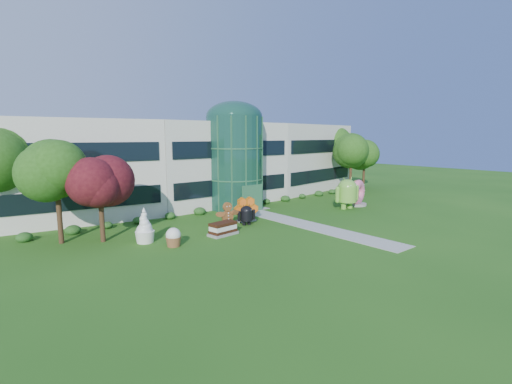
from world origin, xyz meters
TOP-DOWN VIEW (x-y plane):
  - ground at (0.00, 0.00)m, footprint 140.00×140.00m
  - building at (0.00, 18.00)m, footprint 46.00×15.00m
  - atrium at (0.00, 12.00)m, footprint 6.00×6.00m
  - walkway at (0.00, 2.00)m, footprint 2.40×20.00m
  - tree_red at (-15.50, 7.50)m, footprint 4.00×4.00m
  - trees_backdrop at (0.00, 13.00)m, footprint 52.00×8.00m
  - android_green at (8.87, 3.70)m, footprint 3.64×2.74m
  - android_black at (-4.05, 4.79)m, footprint 1.98×1.53m
  - donut at (11.25, 4.18)m, footprint 3.08×1.98m
  - gingerbread at (-5.95, 4.98)m, footprint 2.50×1.09m
  - ice_cream_sandwich at (-7.57, 3.32)m, footprint 2.49×1.47m
  - honeycomb at (-3.19, 5.95)m, footprint 2.70×1.34m
  - froyo at (-13.18, 5.28)m, footprint 1.70×1.70m
  - cupcake at (-12.01, 3.05)m, footprint 1.41×1.41m

SIDE VIEW (x-z plane):
  - ground at x=0.00m, z-range 0.00..0.00m
  - walkway at x=0.00m, z-range 0.00..0.04m
  - ice_cream_sandwich at x=-7.57m, z-range 0.00..1.05m
  - cupcake at x=-12.01m, z-range 0.00..1.36m
  - android_black at x=-4.05m, z-range 0.00..2.02m
  - honeycomb at x=-3.19m, z-range 0.00..2.03m
  - gingerbread at x=-5.95m, z-range 0.00..2.26m
  - froyo at x=-13.18m, z-range 0.00..2.59m
  - donut at x=11.25m, z-range 0.00..2.96m
  - android_green at x=8.87m, z-range 0.00..3.76m
  - tree_red at x=-15.50m, z-range 0.00..6.00m
  - trees_backdrop at x=0.00m, z-range 0.00..8.40m
  - building at x=0.00m, z-range 0.00..9.30m
  - atrium at x=0.00m, z-range 0.00..9.80m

